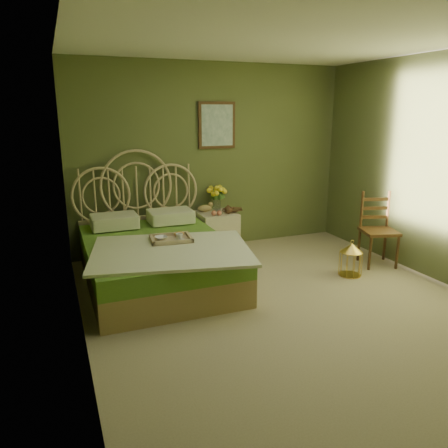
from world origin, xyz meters
name	(u,v)px	position (x,y,z in m)	size (l,w,h in m)	color
floor	(288,306)	(0.00, 0.00, 0.00)	(4.50, 4.50, 0.00)	tan
ceiling	(299,34)	(0.00, 0.00, 2.60)	(4.50, 4.50, 0.00)	silver
wall_back	(212,158)	(0.00, 2.25, 1.30)	(4.00, 4.00, 0.00)	#556032
wall_left	(73,196)	(-2.00, 0.00, 1.30)	(4.50, 4.50, 0.00)	#556032
wall_art	(217,125)	(0.07, 2.22, 1.75)	(0.54, 0.04, 0.64)	#3A250F
bed	(156,256)	(-1.10, 1.17, 0.32)	(1.85, 2.33, 1.45)	#9E884F
nightstand	(217,227)	(-0.03, 1.99, 0.35)	(0.51, 0.51, 0.99)	#F0E7C4
chair	(375,224)	(1.70, 0.75, 0.52)	(0.52, 0.52, 0.94)	#3A250F
birdcage	(351,260)	(1.14, 0.49, 0.20)	(0.27, 0.27, 0.40)	gold
book_lower	(228,210)	(0.15, 2.00, 0.57)	(0.18, 0.24, 0.02)	#381E0F
book_upper	(228,209)	(0.15, 2.00, 0.59)	(0.18, 0.24, 0.02)	#472819
cereal_bowl	(161,238)	(-1.07, 1.01, 0.57)	(0.14, 0.14, 0.03)	white
coffee_cup	(179,237)	(-0.89, 0.90, 0.60)	(0.08, 0.08, 0.08)	white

